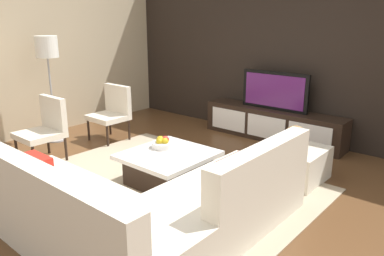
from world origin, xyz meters
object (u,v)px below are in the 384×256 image
media_console (272,124)px  floor_lamp (47,53)px  decorative_ball (295,137)px  accent_chair_far (112,109)px  television (275,91)px  accent_chair_near (46,126)px  fruit_bowl (163,143)px  coffee_table (168,167)px  sectional_couch (141,207)px  ottoman (293,163)px

media_console → floor_lamp: 3.66m
decorative_ball → accent_chair_far: bearing=-171.7°
media_console → television: size_ratio=2.08×
accent_chair_near → decorative_ball: accent_chair_near is taller
accent_chair_far → media_console: bearing=49.3°
accent_chair_near → fruit_bowl: (1.62, 0.62, -0.05)m
television → fruit_bowl: television is taller
coffee_table → accent_chair_far: size_ratio=1.12×
sectional_couch → accent_chair_near: size_ratio=2.68×
fruit_bowl → accent_chair_far: size_ratio=0.32×
television → decorative_ball: television is taller
sectional_couch → decorative_ball: sectional_couch is taller
fruit_bowl → decorative_ball: 1.59m
fruit_bowl → coffee_table: bearing=-28.6°
decorative_ball → media_console: bearing=128.2°
accent_chair_near → accent_chair_far: 1.18m
fruit_bowl → sectional_couch: bearing=-53.8°
fruit_bowl → accent_chair_far: bearing=161.7°
accent_chair_far → sectional_couch: bearing=-24.0°
decorative_ball → television: bearing=128.2°
floor_lamp → decorative_ball: 3.82m
television → decorative_ball: (0.96, -1.21, -0.26)m
coffee_table → accent_chair_far: accent_chair_far is taller
accent_chair_near → coffee_table: bearing=19.2°
television → accent_chair_near: television is taller
ottoman → accent_chair_far: (-2.92, -0.43, 0.29)m
media_console → sectional_couch: size_ratio=1.00×
media_console → accent_chair_near: accent_chair_near is taller
television → accent_chair_near: size_ratio=1.29×
accent_chair_near → floor_lamp: size_ratio=0.53×
accent_chair_far → accent_chair_near: bearing=-77.6°
coffee_table → accent_chair_near: accent_chair_near is taller
fruit_bowl → accent_chair_far: (-1.68, 0.56, 0.06)m
media_console → coffee_table: size_ratio=2.39×
television → coffee_table: (-0.10, -2.30, -0.60)m
coffee_table → decorative_ball: (1.06, 1.08, 0.33)m
decorative_ball → accent_chair_near: bearing=-150.8°
fruit_bowl → ottoman: bearing=38.5°
sectional_couch → decorative_ball: 2.12m
television → coffee_table: 2.38m
media_console → accent_chair_far: accent_chair_far is taller
television → fruit_bowl: size_ratio=4.00×
coffee_table → accent_chair_near: size_ratio=1.12×
decorative_ball → coffee_table: bearing=-134.3°
accent_chair_near → fruit_bowl: size_ratio=3.11×
coffee_table → floor_lamp: bearing=-179.9°
accent_chair_far → ottoman: bearing=17.8°
media_console → sectional_couch: 3.31m
media_console → television: 0.55m
coffee_table → decorative_ball: 1.55m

